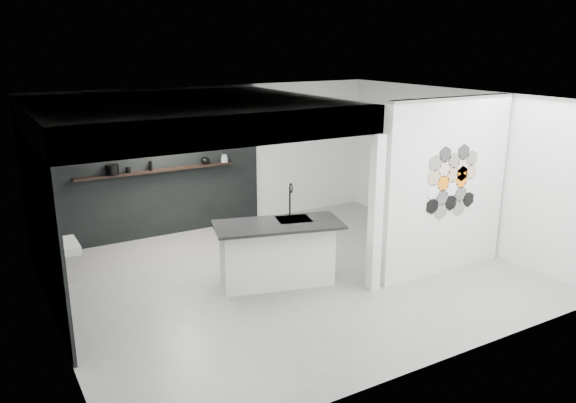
% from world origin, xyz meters
% --- Properties ---
extents(floor, '(7.00, 6.00, 0.01)m').
position_xyz_m(floor, '(0.00, 0.00, -0.01)').
color(floor, slate).
extents(partition_panel, '(2.45, 0.15, 2.80)m').
position_xyz_m(partition_panel, '(2.23, -1.00, 1.40)').
color(partition_panel, silver).
rests_on(partition_panel, floor).
extents(bay_clad_back, '(4.40, 0.04, 2.35)m').
position_xyz_m(bay_clad_back, '(-1.30, 2.97, 1.18)').
color(bay_clad_back, black).
rests_on(bay_clad_back, floor).
extents(bay_clad_left, '(0.04, 4.00, 2.35)m').
position_xyz_m(bay_clad_left, '(-3.47, 1.00, 1.18)').
color(bay_clad_left, black).
rests_on(bay_clad_left, floor).
extents(bulkhead, '(4.40, 4.00, 0.40)m').
position_xyz_m(bulkhead, '(-1.30, 1.00, 2.55)').
color(bulkhead, silver).
rests_on(bulkhead, corner_column).
extents(corner_column, '(0.16, 0.16, 2.35)m').
position_xyz_m(corner_column, '(0.82, -1.00, 1.18)').
color(corner_column, silver).
rests_on(corner_column, floor).
extents(fascia_beam, '(4.40, 0.16, 0.40)m').
position_xyz_m(fascia_beam, '(-1.30, -0.92, 2.55)').
color(fascia_beam, silver).
rests_on(fascia_beam, corner_column).
extents(wall_basin, '(0.40, 0.60, 0.12)m').
position_xyz_m(wall_basin, '(-3.24, 0.80, 0.85)').
color(wall_basin, silver).
rests_on(wall_basin, bay_clad_left).
extents(display_shelf, '(3.00, 0.15, 0.04)m').
position_xyz_m(display_shelf, '(-1.20, 2.87, 1.30)').
color(display_shelf, black).
rests_on(display_shelf, bay_clad_back).
extents(kitchen_island, '(2.05, 1.31, 1.53)m').
position_xyz_m(kitchen_island, '(-0.34, -0.12, 0.52)').
color(kitchen_island, silver).
rests_on(kitchen_island, floor).
extents(stockpot, '(0.25, 0.25, 0.18)m').
position_xyz_m(stockpot, '(-2.01, 2.87, 1.41)').
color(stockpot, black).
rests_on(stockpot, display_shelf).
extents(kettle, '(0.21, 0.21, 0.14)m').
position_xyz_m(kettle, '(-0.25, 2.87, 1.39)').
color(kettle, black).
rests_on(kettle, display_shelf).
extents(glass_bowl, '(0.15, 0.15, 0.10)m').
position_xyz_m(glass_bowl, '(0.15, 2.87, 1.37)').
color(glass_bowl, gray).
rests_on(glass_bowl, display_shelf).
extents(glass_vase, '(0.14, 0.14, 0.15)m').
position_xyz_m(glass_vase, '(0.15, 2.87, 1.39)').
color(glass_vase, gray).
rests_on(glass_vase, display_shelf).
extents(bottle_dark, '(0.09, 0.09, 0.17)m').
position_xyz_m(bottle_dark, '(-1.33, 2.87, 1.41)').
color(bottle_dark, black).
rests_on(bottle_dark, display_shelf).
extents(utensil_cup, '(0.10, 0.10, 0.10)m').
position_xyz_m(utensil_cup, '(-1.74, 2.87, 1.37)').
color(utensil_cup, black).
rests_on(utensil_cup, display_shelf).
extents(hex_tile_cluster, '(1.04, 0.02, 1.16)m').
position_xyz_m(hex_tile_cluster, '(2.26, -1.09, 1.50)').
color(hex_tile_cluster, black).
rests_on(hex_tile_cluster, partition_panel).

